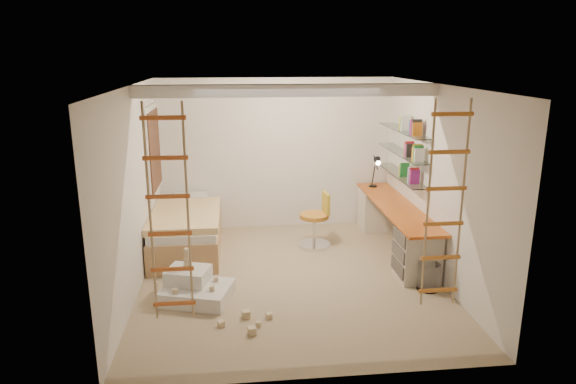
{
  "coord_description": "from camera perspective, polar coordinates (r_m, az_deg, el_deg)",
  "views": [
    {
      "loc": [
        -0.73,
        -6.44,
        2.99
      ],
      "look_at": [
        0.0,
        0.3,
        1.15
      ],
      "focal_mm": 32.0,
      "sensor_mm": 36.0,
      "label": 1
    }
  ],
  "objects": [
    {
      "name": "floor",
      "position": [
        7.14,
        0.26,
        -9.58
      ],
      "size": [
        4.5,
        4.5,
        0.0
      ],
      "primitive_type": "plane",
      "color": "tan",
      "rests_on": "ground"
    },
    {
      "name": "waste_bin",
      "position": [
        7.0,
        15.33,
        -9.04
      ],
      "size": [
        0.29,
        0.29,
        0.36
      ],
      "primitive_type": "cylinder",
      "color": "white",
      "rests_on": "floor"
    },
    {
      "name": "rope_ladder_left",
      "position": [
        4.96,
        -13.08,
        -2.53
      ],
      "size": [
        0.41,
        0.04,
        2.13
      ],
      "primitive_type": null,
      "color": "#CA5022",
      "rests_on": "ceiling"
    },
    {
      "name": "shelves",
      "position": [
        8.15,
        12.58,
        4.27
      ],
      "size": [
        0.25,
        1.8,
        0.71
      ],
      "color": "white",
      "rests_on": "wall_right"
    },
    {
      "name": "rope_ladder_right",
      "position": [
        5.34,
        17.02,
        -1.53
      ],
      "size": [
        0.41,
        0.04,
        2.13
      ],
      "primitive_type": null,
      "color": "orange",
      "rests_on": "ceiling"
    },
    {
      "name": "bed",
      "position": [
        8.15,
        -11.14,
        -4.17
      ],
      "size": [
        1.02,
        2.0,
        0.69
      ],
      "color": "#AD7F51",
      "rests_on": "floor"
    },
    {
      "name": "play_platform",
      "position": [
        6.65,
        -10.38,
        -10.44
      ],
      "size": [
        0.98,
        0.86,
        0.37
      ],
      "color": "silver",
      "rests_on": "floor"
    },
    {
      "name": "task_lamp",
      "position": [
        8.8,
        9.8,
        2.8
      ],
      "size": [
        0.14,
        0.36,
        0.57
      ],
      "color": "black",
      "rests_on": "desk"
    },
    {
      "name": "window_blind",
      "position": [
        8.16,
        -14.58,
        4.52
      ],
      "size": [
        0.02,
        1.0,
        1.2
      ],
      "primitive_type": "cube",
      "color": "#4C2D1E",
      "rests_on": "window_frame"
    },
    {
      "name": "desk",
      "position": [
        8.13,
        11.71,
        -3.71
      ],
      "size": [
        0.56,
        2.8,
        0.75
      ],
      "color": "#C15616",
      "rests_on": "floor"
    },
    {
      "name": "swivel_chair",
      "position": [
        8.16,
        3.1,
        -3.91
      ],
      "size": [
        0.56,
        0.56,
        0.88
      ],
      "color": "#BC7724",
      "rests_on": "floor"
    },
    {
      "name": "ceiling_beam",
      "position": [
        6.8,
        0.0,
        11.21
      ],
      "size": [
        4.0,
        0.18,
        0.16
      ],
      "primitive_type": "cube",
      "color": "white",
      "rests_on": "ceiling"
    },
    {
      "name": "books",
      "position": [
        8.12,
        12.64,
        5.26
      ],
      "size": [
        0.14,
        0.58,
        0.92
      ],
      "color": "#8C1E7F",
      "rests_on": "shelves"
    },
    {
      "name": "window_frame",
      "position": [
        8.17,
        -14.86,
        4.51
      ],
      "size": [
        0.06,
        1.15,
        1.35
      ],
      "primitive_type": "cube",
      "color": "white",
      "rests_on": "wall_left"
    },
    {
      "name": "toy_blocks",
      "position": [
        6.3,
        -7.81,
        -11.14
      ],
      "size": [
        1.17,
        1.11,
        0.64
      ],
      "color": "#CCB284",
      "rests_on": "floor"
    }
  ]
}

